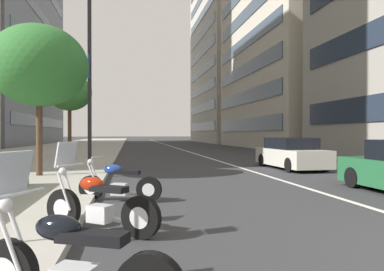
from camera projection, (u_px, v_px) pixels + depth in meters
The scene contains 11 objects.
sidewalk_right_plaza at pixel (56, 152), 31.43m from camera, with size 160.00×10.97×0.15m, color #A39E93.
lane_centre_stripe at pixel (180, 149), 38.32m from camera, with size 110.00×0.16×0.01m, color silver.
motorcycle_under_tarp at pixel (71, 266), 3.29m from camera, with size 1.01×1.94×1.47m.
motorcycle_mid_row at pixel (98, 205), 5.98m from camera, with size 1.38×1.93×1.50m.
motorcycle_second_in_row at pixel (119, 184), 8.77m from camera, with size 0.90×2.00×1.08m.
car_following_behind at pixel (291, 154), 16.87m from camera, with size 4.47×1.94×1.45m.
street_lamp_with_banners at pixel (98, 55), 16.92m from camera, with size 1.26×2.73×8.69m.
street_tree_near_plaza_corner at pixel (39, 66), 12.87m from camera, with size 3.40×3.40×5.34m.
street_tree_far_plaza at pixel (70, 93), 22.18m from camera, with size 2.66×2.66×5.14m.
office_tower_far_left_down_avenue at pixel (329, 9), 43.87m from camera, with size 23.23×21.14×33.37m.
office_tower_mid_left at pixel (241, 48), 69.24m from camera, with size 24.65×15.39×36.08m.
Camera 1 is at (-2.98, 5.23, 1.64)m, focal length 33.97 mm.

